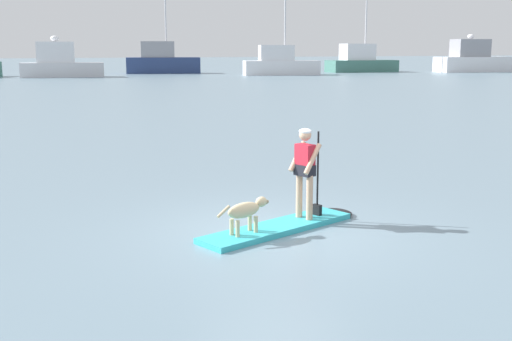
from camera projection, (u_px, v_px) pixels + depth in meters
The scene contains 9 objects.
ground_plane at pixel (277, 230), 11.26m from camera, with size 400.00×400.00×0.00m, color slate.
paddleboard at pixel (286, 225), 11.40m from camera, with size 3.45×1.84×0.10m.
person_paddler at pixel (305, 167), 11.52m from camera, with size 0.67×0.59×1.66m.
dog at pixel (246, 211), 10.68m from camera, with size 1.09×0.47×0.57m.
moored_boat_far_starboard at pixel (60, 64), 69.65m from camera, with size 8.98×3.57×4.46m.
moored_boat_outer at pixel (162, 61), 79.75m from camera, with size 9.41×4.26×10.51m.
moored_boat_starboard at pixel (280, 64), 75.24m from camera, with size 9.23×4.66×9.79m.
moored_boat_far_port at pixel (360, 61), 84.55m from camera, with size 9.45×4.05×9.23m.
moored_boat_port at pixel (473, 60), 84.71m from camera, with size 10.54×4.84×4.92m.
Camera 1 is at (-4.41, -9.92, 3.17)m, focal length 44.81 mm.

